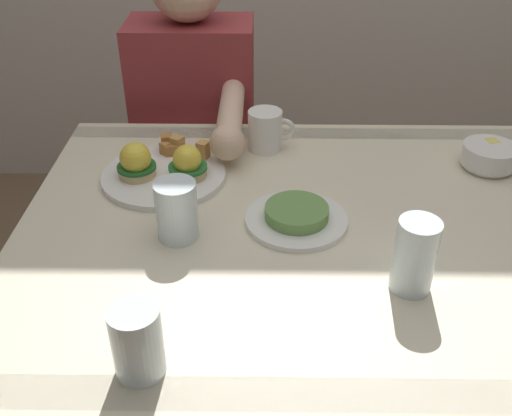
{
  "coord_description": "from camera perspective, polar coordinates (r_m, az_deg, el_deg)",
  "views": [
    {
      "loc": [
        -0.12,
        -0.93,
        1.4
      ],
      "look_at": [
        -0.14,
        0.0,
        0.78
      ],
      "focal_mm": 41.09,
      "sensor_mm": 36.0,
      "label": 1
    }
  ],
  "objects": [
    {
      "name": "eggs_benedict_plate",
      "position": [
        1.29,
        -9.08,
        3.84
      ],
      "size": [
        0.27,
        0.27,
        0.09
      ],
      "color": "white",
      "rests_on": "dining_table"
    },
    {
      "name": "coffee_mug",
      "position": [
        1.38,
        0.98,
        7.7
      ],
      "size": [
        0.11,
        0.08,
        0.09
      ],
      "color": "white",
      "rests_on": "dining_table"
    },
    {
      "name": "side_plate",
      "position": [
        1.14,
        3.96,
        -0.84
      ],
      "size": [
        0.2,
        0.2,
        0.04
      ],
      "color": "white",
      "rests_on": "dining_table"
    },
    {
      "name": "fruit_bowl",
      "position": [
        1.41,
        21.76,
        4.73
      ],
      "size": [
        0.12,
        0.12,
        0.06
      ],
      "color": "white",
      "rests_on": "dining_table"
    },
    {
      "name": "water_glass_near",
      "position": [
        0.99,
        15.14,
        -4.87
      ],
      "size": [
        0.07,
        0.07,
        0.13
      ],
      "color": "silver",
      "rests_on": "dining_table"
    },
    {
      "name": "water_glass_far",
      "position": [
        1.09,
        -7.7,
        -0.58
      ],
      "size": [
        0.08,
        0.08,
        0.11
      ],
      "color": "silver",
      "rests_on": "dining_table"
    },
    {
      "name": "dining_table",
      "position": [
        1.21,
        6.5,
        -5.84
      ],
      "size": [
        1.2,
        0.9,
        0.74
      ],
      "color": "beige",
      "rests_on": "ground_plane"
    },
    {
      "name": "water_glass_extra",
      "position": [
        0.85,
        -11.43,
        -12.99
      ],
      "size": [
        0.07,
        0.07,
        0.11
      ],
      "color": "silver",
      "rests_on": "dining_table"
    },
    {
      "name": "diner_person",
      "position": [
        1.71,
        -5.93,
        7.62
      ],
      "size": [
        0.34,
        0.54,
        1.14
      ],
      "color": "#33333D",
      "rests_on": "ground_plane"
    }
  ]
}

